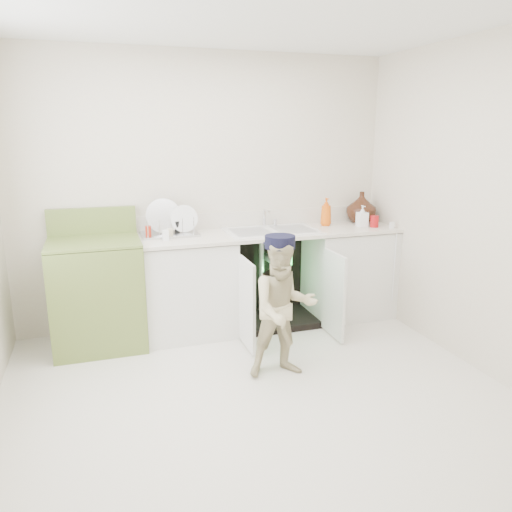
{
  "coord_description": "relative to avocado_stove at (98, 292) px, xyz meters",
  "views": [
    {
      "loc": [
        -0.99,
        -3.05,
        1.82
      ],
      "look_at": [
        0.23,
        0.7,
        0.81
      ],
      "focal_mm": 35.0,
      "sensor_mm": 36.0,
      "label": 1
    }
  ],
  "objects": [
    {
      "name": "ground",
      "position": [
        1.03,
        -1.18,
        -0.48
      ],
      "size": [
        3.5,
        3.5,
        0.0
      ],
      "primitive_type": "plane",
      "color": "beige",
      "rests_on": "ground"
    },
    {
      "name": "room_shell",
      "position": [
        1.03,
        -1.18,
        0.77
      ],
      "size": [
        6.0,
        5.5,
        1.26
      ],
      "color": "beige",
      "rests_on": "ground"
    },
    {
      "name": "counter_run",
      "position": [
        1.6,
        0.03,
        -0.0
      ],
      "size": [
        2.44,
        1.02,
        1.21
      ],
      "color": "silver",
      "rests_on": "ground"
    },
    {
      "name": "avocado_stove",
      "position": [
        0.0,
        0.0,
        0.0
      ],
      "size": [
        0.74,
        0.65,
        1.16
      ],
      "color": "olive",
      "rests_on": "ground"
    },
    {
      "name": "repair_worker",
      "position": [
        1.3,
        -1.0,
        0.06
      ],
      "size": [
        0.61,
        0.9,
        1.08
      ],
      "rotation": [
        0.0,
        0.0,
        -0.07
      ],
      "color": "beige",
      "rests_on": "ground"
    }
  ]
}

